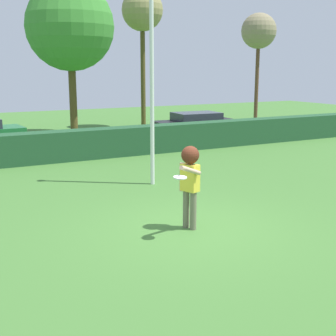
{
  "coord_description": "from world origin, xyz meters",
  "views": [
    {
      "loc": [
        -4.94,
        -8.24,
        3.41
      ],
      "look_at": [
        -0.03,
        1.05,
        1.15
      ],
      "focal_mm": 49.87,
      "sensor_mm": 36.0,
      "label": 1
    }
  ],
  "objects": [
    {
      "name": "hedge_row",
      "position": [
        0.0,
        8.8,
        0.56
      ],
      "size": [
        28.55,
        0.9,
        1.12
      ],
      "primitive_type": "cube",
      "color": "#214C2C",
      "rests_on": "ground"
    },
    {
      "name": "frisbee",
      "position": [
        -0.54,
        -0.43,
        1.29
      ],
      "size": [
        0.27,
        0.27,
        0.04
      ],
      "color": "white"
    },
    {
      "name": "willow_tree",
      "position": [
        6.49,
        16.46,
        6.45
      ],
      "size": [
        2.31,
        2.31,
        7.72
      ],
      "color": "#504420",
      "rests_on": "ground"
    },
    {
      "name": "oak_tree",
      "position": [
        14.84,
        16.65,
        5.67
      ],
      "size": [
        2.27,
        2.27,
        6.88
      ],
      "color": "brown",
      "rests_on": "ground"
    },
    {
      "name": "parked_car_black",
      "position": [
        7.13,
        11.59,
        0.69
      ],
      "size": [
        4.28,
        1.98,
        1.25
      ],
      "color": "black",
      "rests_on": "ground"
    },
    {
      "name": "ground_plane",
      "position": [
        0.0,
        0.0,
        0.0
      ],
      "size": [
        60.0,
        60.0,
        0.0
      ],
      "primitive_type": "plane",
      "color": "#427331"
    },
    {
      "name": "maple_tree",
      "position": [
        1.98,
        15.23,
        5.41
      ],
      "size": [
        4.39,
        4.39,
        7.62
      ],
      "color": "brown",
      "rests_on": "ground"
    },
    {
      "name": "person",
      "position": [
        -0.04,
        0.04,
        1.19
      ],
      "size": [
        0.68,
        0.73,
        1.81
      ],
      "color": "#6F6B54",
      "rests_on": "ground"
    },
    {
      "name": "lamppost",
      "position": [
        0.99,
        3.97,
        3.83
      ],
      "size": [
        0.24,
        0.24,
        7.02
      ],
      "color": "silver",
      "rests_on": "ground"
    }
  ]
}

